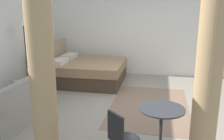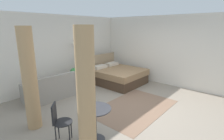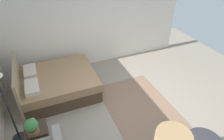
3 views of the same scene
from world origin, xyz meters
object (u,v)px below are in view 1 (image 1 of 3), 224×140
at_px(potted_plant, 33,73).
at_px(floor_lamp, 25,36).
at_px(vase, 39,75).
at_px(nightstand, 38,90).
at_px(bed, 86,71).
at_px(cafe_chair_near_window, 121,137).
at_px(balcony_table, 161,123).
at_px(couch, 11,108).

bearing_deg(potted_plant, floor_lamp, 41.21).
relative_size(vase, floor_lamp, 0.08).
xyz_separation_m(vase, floor_lamp, (0.19, 0.38, 0.87)).
height_order(nightstand, vase, vase).
distance_m(bed, vase, 1.58).
bearing_deg(cafe_chair_near_window, balcony_table, -43.26).
bearing_deg(couch, balcony_table, -101.03).
relative_size(couch, balcony_table, 2.23).
bearing_deg(potted_plant, couch, -173.70).
height_order(bed, couch, bed).
xyz_separation_m(bed, nightstand, (-1.53, 0.66, -0.09)).
bearing_deg(nightstand, cafe_chair_near_window, -134.05).
bearing_deg(couch, cafe_chair_near_window, -115.41).
bearing_deg(floor_lamp, bed, -40.91).
bearing_deg(floor_lamp, vase, -116.78).
distance_m(bed, cafe_chair_near_window, 4.05).
distance_m(vase, cafe_chair_near_window, 3.23).
xyz_separation_m(bed, couch, (-2.68, 0.58, -0.04)).
relative_size(nightstand, floor_lamp, 0.26).
height_order(couch, vase, couch).
bearing_deg(cafe_chair_near_window, couch, 64.59).
xyz_separation_m(couch, vase, (1.27, 0.10, 0.26)).
height_order(nightstand, potted_plant, potted_plant).
bearing_deg(potted_plant, balcony_table, -119.43).
height_order(balcony_table, cafe_chair_near_window, cafe_chair_near_window).
relative_size(balcony_table, cafe_chair_near_window, 0.85).
bearing_deg(floor_lamp, couch, -161.92).
relative_size(couch, vase, 11.28).
distance_m(potted_plant, cafe_chair_near_window, 3.10).
distance_m(couch, potted_plant, 1.12).
xyz_separation_m(couch, floor_lamp, (1.46, 0.48, 1.13)).
height_order(couch, cafe_chair_near_window, cafe_chair_near_window).
bearing_deg(cafe_chair_near_window, bed, 23.21).
height_order(couch, nightstand, couch).
distance_m(couch, cafe_chair_near_window, 2.42).
bearing_deg(potted_plant, nightstand, -19.97).
height_order(couch, floor_lamp, floor_lamp).
height_order(vase, floor_lamp, floor_lamp).
height_order(couch, potted_plant, couch).
height_order(nightstand, cafe_chair_near_window, cafe_chair_near_window).
xyz_separation_m(couch, nightstand, (1.15, 0.08, -0.04)).
distance_m(bed, couch, 2.74).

